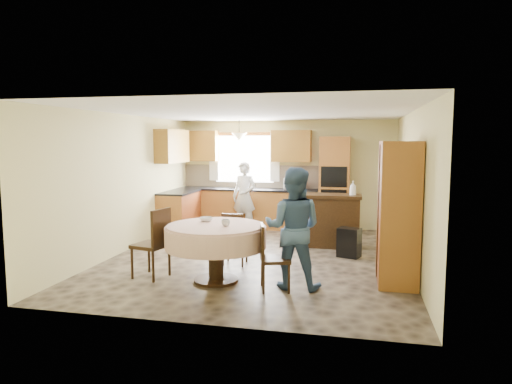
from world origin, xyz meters
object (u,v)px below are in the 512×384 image
object	(u,v)px
oven_tower	(334,184)
sideboard	(326,222)
chair_right	(270,254)
cupboard	(398,212)
chair_left	(155,240)
dining_table	(216,237)
chair_back	(234,236)
person_dining	(293,228)
person_sink	(244,197)

from	to	relation	value
oven_tower	sideboard	size ratio (longest dim) A/B	1.60
oven_tower	chair_right	size ratio (longest dim) A/B	2.34
cupboard	chair_left	size ratio (longest dim) A/B	1.94
dining_table	oven_tower	bearing A→B (deg)	70.55
oven_tower	chair_left	world-z (taller)	oven_tower
sideboard	dining_table	world-z (taller)	sideboard
chair_back	oven_tower	bearing A→B (deg)	-115.29
cupboard	chair_left	xyz separation A→B (m)	(-3.46, -0.61, -0.44)
sideboard	chair_back	world-z (taller)	sideboard
oven_tower	chair_left	distance (m)	4.85
dining_table	person_dining	world-z (taller)	person_dining
sideboard	chair_back	bearing A→B (deg)	-128.63
cupboard	chair_right	world-z (taller)	cupboard
dining_table	sideboard	bearing A→B (deg)	61.82
oven_tower	person_dining	distance (m)	4.20
sideboard	cupboard	distance (m)	2.38
sideboard	person_dining	xyz separation A→B (m)	(-0.28, -2.62, 0.36)
dining_table	chair_left	size ratio (longest dim) A/B	1.40
dining_table	chair_right	bearing A→B (deg)	-14.16
cupboard	chair_back	size ratio (longest dim) A/B	2.33
oven_tower	chair_right	distance (m)	4.45
chair_back	person_sink	xyz separation A→B (m)	(-0.53, 2.84, 0.30)
chair_back	sideboard	bearing A→B (deg)	-130.19
chair_right	person_dining	distance (m)	0.48
oven_tower	chair_back	xyz separation A→B (m)	(-1.44, -3.26, -0.58)
chair_right	person_sink	distance (m)	4.18
cupboard	sideboard	bearing A→B (deg)	119.55
cupboard	dining_table	xyz separation A→B (m)	(-2.54, -0.58, -0.36)
person_sink	person_dining	xyz separation A→B (m)	(1.63, -3.76, 0.05)
chair_left	person_sink	world-z (taller)	person_sink
cupboard	chair_left	distance (m)	3.54
cupboard	person_sink	bearing A→B (deg)	133.95
sideboard	chair_left	bearing A→B (deg)	-131.25
dining_table	chair_right	size ratio (longest dim) A/B	1.60
oven_tower	chair_back	size ratio (longest dim) A/B	2.45
sideboard	person_dining	bearing A→B (deg)	-95.85
chair_left	oven_tower	bearing A→B (deg)	163.48
chair_right	chair_left	bearing A→B (deg)	68.71
oven_tower	person_sink	bearing A→B (deg)	-168.08
dining_table	chair_right	world-z (taller)	chair_right
dining_table	person_dining	distance (m)	1.13
sideboard	chair_left	xyz separation A→B (m)	(-2.32, -2.63, 0.10)
dining_table	person_dining	size ratio (longest dim) A/B	0.87
oven_tower	person_sink	size ratio (longest dim) A/B	1.36
sideboard	cupboard	world-z (taller)	cupboard
cupboard	chair_back	bearing A→B (deg)	172.85
dining_table	person_sink	bearing A→B (deg)	97.73
chair_left	chair_right	world-z (taller)	chair_left
oven_tower	cupboard	xyz separation A→B (m)	(1.07, -3.58, -0.05)
dining_table	chair_back	xyz separation A→B (m)	(0.02, 0.90, -0.17)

